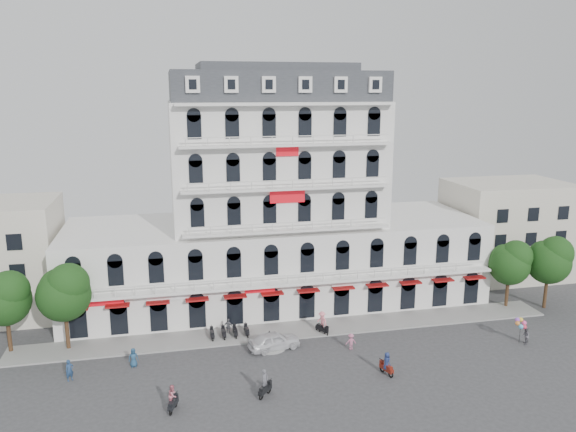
{
  "coord_description": "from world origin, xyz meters",
  "views": [
    {
      "loc": [
        -11.61,
        -40.99,
        23.26
      ],
      "look_at": [
        -0.35,
        10.0,
        11.39
      ],
      "focal_mm": 35.0,
      "sensor_mm": 36.0,
      "label": 1
    }
  ],
  "objects_px": {
    "rider_southwest": "(173,398)",
    "balloon_vendor": "(524,331)",
    "parked_car": "(274,341)",
    "rider_west": "(265,384)",
    "rider_center": "(322,322)",
    "rider_east": "(387,364)"
  },
  "relations": [
    {
      "from": "parked_car",
      "to": "rider_southwest",
      "type": "height_order",
      "value": "rider_southwest"
    },
    {
      "from": "parked_car",
      "to": "rider_center",
      "type": "distance_m",
      "value": 5.58
    },
    {
      "from": "rider_southwest",
      "to": "rider_east",
      "type": "relative_size",
      "value": 1.04
    },
    {
      "from": "rider_west",
      "to": "rider_center",
      "type": "distance_m",
      "value": 12.38
    },
    {
      "from": "rider_west",
      "to": "parked_car",
      "type": "bearing_deg",
      "value": 26.63
    },
    {
      "from": "rider_east",
      "to": "rider_center",
      "type": "height_order",
      "value": "rider_center"
    },
    {
      "from": "rider_center",
      "to": "balloon_vendor",
      "type": "distance_m",
      "value": 18.76
    },
    {
      "from": "rider_southwest",
      "to": "rider_center",
      "type": "bearing_deg",
      "value": -33.36
    },
    {
      "from": "rider_southwest",
      "to": "rider_center",
      "type": "xyz_separation_m",
      "value": [
        14.36,
        10.43,
        0.19
      ]
    },
    {
      "from": "parked_car",
      "to": "rider_southwest",
      "type": "relative_size",
      "value": 2.28
    },
    {
      "from": "rider_southwest",
      "to": "rider_east",
      "type": "distance_m",
      "value": 17.53
    },
    {
      "from": "parked_car",
      "to": "rider_east",
      "type": "xyz_separation_m",
      "value": [
        8.23,
        -6.64,
        0.16
      ]
    },
    {
      "from": "parked_car",
      "to": "rider_east",
      "type": "distance_m",
      "value": 10.58
    },
    {
      "from": "rider_west",
      "to": "rider_center",
      "type": "xyz_separation_m",
      "value": [
        7.38,
        9.93,
        0.2
      ]
    },
    {
      "from": "rider_southwest",
      "to": "balloon_vendor",
      "type": "height_order",
      "value": "balloon_vendor"
    },
    {
      "from": "rider_southwest",
      "to": "rider_center",
      "type": "relative_size",
      "value": 0.9
    },
    {
      "from": "rider_west",
      "to": "rider_east",
      "type": "distance_m",
      "value": 10.53
    },
    {
      "from": "parked_car",
      "to": "rider_center",
      "type": "height_order",
      "value": "rider_center"
    },
    {
      "from": "parked_car",
      "to": "balloon_vendor",
      "type": "xyz_separation_m",
      "value": [
        22.89,
        -3.96,
        0.46
      ]
    },
    {
      "from": "rider_southwest",
      "to": "rider_east",
      "type": "bearing_deg",
      "value": -63.91
    },
    {
      "from": "rider_center",
      "to": "balloon_vendor",
      "type": "xyz_separation_m",
      "value": [
        17.75,
        -6.09,
        0.02
      ]
    },
    {
      "from": "rider_center",
      "to": "balloon_vendor",
      "type": "relative_size",
      "value": 0.96
    }
  ]
}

